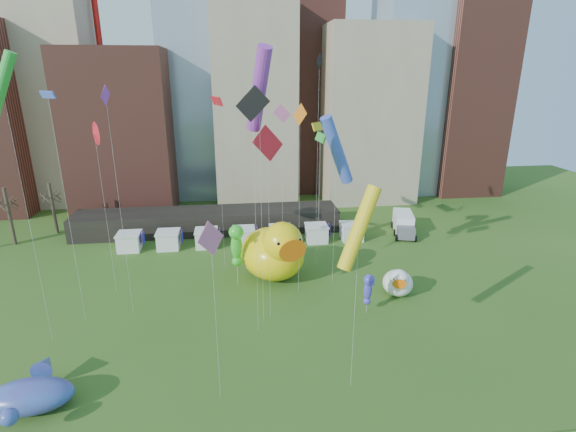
{
  "coord_description": "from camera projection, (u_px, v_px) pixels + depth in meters",
  "views": [
    {
      "loc": [
        0.07,
        -19.09,
        22.28
      ],
      "look_at": [
        3.95,
        11.65,
        12.0
      ],
      "focal_mm": 27.0,
      "sensor_mm": 36.0,
      "label": 1
    }
  ],
  "objects": [
    {
      "name": "bare_trees",
      "position": [
        10.0,
        215.0,
        58.31
      ],
      "size": [
        8.44,
        6.44,
        8.5
      ],
      "color": "#382B21",
      "rests_on": "ground"
    },
    {
      "name": "kite_13",
      "position": [
        48.0,
        100.0,
        34.53
      ],
      "size": [
        1.63,
        1.44,
        20.92
      ],
      "color": "silver",
      "rests_on": "ground"
    },
    {
      "name": "kite_3",
      "position": [
        2.0,
        85.0,
        31.2
      ],
      "size": [
        2.86,
        0.85,
        23.87
      ],
      "color": "silver",
      "rests_on": "ground"
    },
    {
      "name": "small_duck",
      "position": [
        398.0,
        282.0,
        45.14
      ],
      "size": [
        4.14,
        4.72,
        3.32
      ],
      "rotation": [
        0.0,
        0.0,
        -0.32
      ],
      "color": "white",
      "rests_on": "ground"
    },
    {
      "name": "kite_9",
      "position": [
        282.0,
        120.0,
        45.05
      ],
      "size": [
        1.93,
        0.4,
        19.23
      ],
      "color": "silver",
      "rests_on": "ground"
    },
    {
      "name": "big_duck",
      "position": [
        275.0,
        251.0,
        48.23
      ],
      "size": [
        9.31,
        10.48,
        7.35
      ],
      "rotation": [
        0.0,
        0.0,
        0.34
      ],
      "color": "yellow",
      "rests_on": "ground"
    },
    {
      "name": "kite_1",
      "position": [
        211.0,
        242.0,
        27.44
      ],
      "size": [
        1.56,
        2.0,
        13.55
      ],
      "color": "silver",
      "rests_on": "ground"
    },
    {
      "name": "kite_10",
      "position": [
        253.0,
        109.0,
        33.29
      ],
      "size": [
        2.65,
        0.92,
        21.42
      ],
      "color": "silver",
      "rests_on": "ground"
    },
    {
      "name": "kite_15",
      "position": [
        259.0,
        90.0,
        34.25
      ],
      "size": [
        2.32,
        4.18,
        24.39
      ],
      "color": "silver",
      "rests_on": "ground"
    },
    {
      "name": "kite_0",
      "position": [
        95.0,
        134.0,
        41.04
      ],
      "size": [
        1.23,
        2.11,
        17.9
      ],
      "color": "silver",
      "rests_on": "ground"
    },
    {
      "name": "seahorse_green",
      "position": [
        236.0,
        242.0,
        46.37
      ],
      "size": [
        1.89,
        2.2,
        6.97
      ],
      "rotation": [
        0.0,
        0.0,
        0.22
      ],
      "color": "silver",
      "rests_on": "ground"
    },
    {
      "name": "box_truck",
      "position": [
        404.0,
        223.0,
        62.79
      ],
      "size": [
        4.12,
        7.24,
        2.91
      ],
      "rotation": [
        0.0,
        0.0,
        -0.25
      ],
      "color": "white",
      "rests_on": "ground"
    },
    {
      "name": "kite_12",
      "position": [
        359.0,
        228.0,
        28.44
      ],
      "size": [
        3.4,
        2.41,
        15.4
      ],
      "color": "silver",
      "rests_on": "ground"
    },
    {
      "name": "kite_11",
      "position": [
        321.0,
        138.0,
        51.45
      ],
      "size": [
        0.85,
        3.46,
        15.49
      ],
      "color": "silver",
      "rests_on": "ground"
    },
    {
      "name": "vendor_tents",
      "position": [
        244.0,
        237.0,
        58.65
      ],
      "size": [
        33.24,
        2.8,
        2.4
      ],
      "color": "white",
      "rests_on": "ground"
    },
    {
      "name": "seahorse_purple",
      "position": [
        368.0,
        287.0,
        41.31
      ],
      "size": [
        1.18,
        1.43,
        4.15
      ],
      "rotation": [
        0.0,
        0.0,
        0.1
      ],
      "color": "silver",
      "rests_on": "ground"
    },
    {
      "name": "kite_5",
      "position": [
        337.0,
        150.0,
        43.44
      ],
      "size": [
        4.36,
        2.97,
        18.48
      ],
      "color": "silver",
      "rests_on": "ground"
    },
    {
      "name": "kite_2",
      "position": [
        319.0,
        75.0,
        46.24
      ],
      "size": [
        0.92,
        1.47,
        24.33
      ],
      "color": "silver",
      "rests_on": "ground"
    },
    {
      "name": "pavilion",
      "position": [
        209.0,
        221.0,
        63.55
      ],
      "size": [
        38.0,
        6.0,
        3.2
      ],
      "primitive_type": "cube",
      "color": "black",
      "rests_on": "ground"
    },
    {
      "name": "kite_8",
      "position": [
        268.0,
        146.0,
        36.38
      ],
      "size": [
        2.75,
        1.6,
        18.23
      ],
      "color": "silver",
      "rests_on": "ground"
    },
    {
      "name": "whale_inflatable",
      "position": [
        31.0,
        394.0,
        29.95
      ],
      "size": [
        5.9,
        7.47,
        2.55
      ],
      "rotation": [
        0.0,
        0.0,
        0.04
      ],
      "color": "#4D348F",
      "rests_on": "ground"
    },
    {
      "name": "kite_14",
      "position": [
        300.0,
        121.0,
        40.97
      ],
      "size": [
        1.04,
        1.89,
        19.59
      ],
      "color": "silver",
      "rests_on": "ground"
    },
    {
      "name": "kite_4",
      "position": [
        320.0,
        127.0,
        48.01
      ],
      "size": [
        2.34,
        2.52,
        17.12
      ],
      "color": "silver",
      "rests_on": "ground"
    },
    {
      "name": "kite_16",
      "position": [
        217.0,
        102.0,
        46.0
      ],
      "size": [
        1.42,
        3.08,
        19.9
      ],
      "color": "silver",
      "rests_on": "ground"
    },
    {
      "name": "skyline",
      "position": [
        243.0,
        78.0,
        76.0
      ],
      "size": [
        101.0,
        23.0,
        68.0
      ],
      "color": "brown",
      "rests_on": "ground"
    },
    {
      "name": "kite_7",
      "position": [
        107.0,
        109.0,
        36.14
      ],
      "size": [
        0.39,
        1.69,
        21.36
      ],
      "color": "silver",
      "rests_on": "ground"
    }
  ]
}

